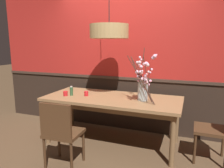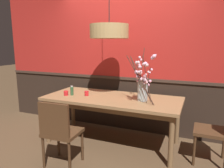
{
  "view_description": "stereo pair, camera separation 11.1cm",
  "coord_description": "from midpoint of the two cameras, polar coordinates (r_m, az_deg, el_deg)",
  "views": [
    {
      "loc": [
        1.16,
        -3.09,
        1.62
      ],
      "look_at": [
        0.0,
        0.0,
        0.99
      ],
      "focal_mm": 34.28,
      "sensor_mm": 36.0,
      "label": 1
    },
    {
      "loc": [
        1.26,
        -3.05,
        1.62
      ],
      "look_at": [
        0.0,
        0.0,
        0.99
      ],
      "focal_mm": 34.28,
      "sensor_mm": 36.0,
      "label": 2
    }
  ],
  "objects": [
    {
      "name": "ground_plane",
      "position": [
        3.68,
        0.89,
        -15.29
      ],
      "size": [
        24.0,
        24.0,
        0.0
      ],
      "primitive_type": "plane",
      "color": "brown"
    },
    {
      "name": "chair_head_east_end",
      "position": [
        3.26,
        27.12,
        -10.53
      ],
      "size": [
        0.44,
        0.42,
        0.88
      ],
      "color": "#4C301C",
      "rests_on": "ground"
    },
    {
      "name": "dining_table",
      "position": [
        3.43,
        0.93,
        -4.86
      ],
      "size": [
        2.16,
        0.94,
        0.77
      ],
      "color": "#997047",
      "rests_on": "ground"
    },
    {
      "name": "back_wall",
      "position": [
        3.96,
        4.66,
        7.06
      ],
      "size": [
        5.34,
        0.14,
        2.74
      ],
      "color": "#2D2119",
      "rests_on": "ground"
    },
    {
      "name": "pendant_lamp",
      "position": [
        3.32,
        0.22,
        13.87
      ],
      "size": [
        0.59,
        0.59,
        1.05
      ],
      "color": "tan"
    },
    {
      "name": "candle_holder_nearer_edge",
      "position": [
        3.52,
        -5.91,
        -2.5
      ],
      "size": [
        0.07,
        0.07,
        0.08
      ],
      "color": "red",
      "rests_on": "dining_table"
    },
    {
      "name": "candle_holder_nearer_center",
      "position": [
        3.59,
        -11.31,
        -2.4
      ],
      "size": [
        0.08,
        0.08,
        0.08
      ],
      "color": "red",
      "rests_on": "dining_table"
    },
    {
      "name": "condiment_bottle",
      "position": [
        3.58,
        -9.78,
        -1.78
      ],
      "size": [
        0.05,
        0.05,
        0.16
      ],
      "color": "#2D5633",
      "rests_on": "dining_table"
    },
    {
      "name": "chair_far_side_right",
      "position": [
        4.22,
        9.51,
        -4.11
      ],
      "size": [
        0.47,
        0.41,
        0.96
      ],
      "color": "#4C301C",
      "rests_on": "ground"
    },
    {
      "name": "chair_near_side_left",
      "position": [
        2.9,
        -12.75,
        -11.91
      ],
      "size": [
        0.47,
        0.42,
        0.9
      ],
      "color": "#4C301C",
      "rests_on": "ground"
    },
    {
      "name": "vase_with_blossoms",
      "position": [
        3.18,
        9.21,
        -0.49
      ],
      "size": [
        0.4,
        0.49,
        0.78
      ],
      "color": "silver",
      "rests_on": "dining_table"
    },
    {
      "name": "chair_far_side_left",
      "position": [
        4.4,
        1.11,
        -3.72
      ],
      "size": [
        0.41,
        0.42,
        0.9
      ],
      "color": "#4C301C",
      "rests_on": "ground"
    }
  ]
}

